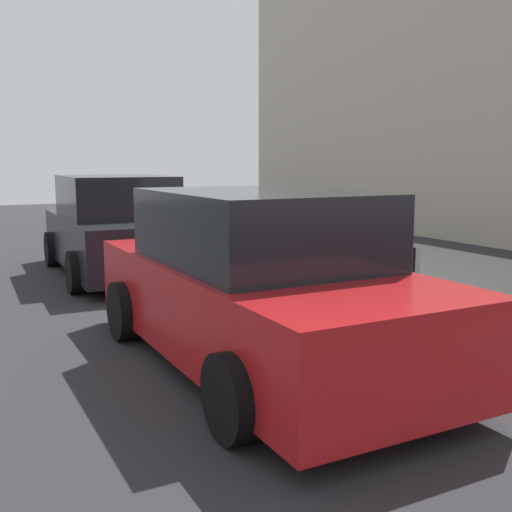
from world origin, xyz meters
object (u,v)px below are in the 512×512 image
at_px(bollard_post, 219,236).
at_px(suitcase_olive_2, 353,270).
at_px(suitcase_maroon_5, 292,257).
at_px(suitcase_silver_7, 259,251).
at_px(fire_hydrant, 238,234).
at_px(suitcase_black_1, 372,278).
at_px(suitcase_red_4, 310,257).
at_px(parked_car_red_0, 258,285).
at_px(parked_car_charcoal_1, 117,229).
at_px(suitcase_silver_0, 402,278).
at_px(suitcase_navy_3, 332,261).
at_px(suitcase_teal_6, 277,250).

bearing_deg(bollard_post, suitcase_olive_2, -177.14).
distance_m(suitcase_maroon_5, suitcase_silver_7, 1.05).
bearing_deg(suitcase_olive_2, fire_hydrant, 0.88).
distance_m(suitcase_black_1, suitcase_olive_2, 0.53).
bearing_deg(bollard_post, suitcase_red_4, -177.38).
bearing_deg(suitcase_black_1, suitcase_olive_2, -9.16).
height_order(parked_car_red_0, parked_car_charcoal_1, parked_car_charcoal_1).
xyz_separation_m(suitcase_maroon_5, parked_car_red_0, (-3.17, 2.24, 0.34)).
height_order(suitcase_silver_0, suitcase_maroon_5, suitcase_maroon_5).
bearing_deg(suitcase_silver_0, fire_hydrant, 0.39).
relative_size(suitcase_navy_3, suitcase_red_4, 1.01).
relative_size(suitcase_olive_2, parked_car_charcoal_1, 0.16).
relative_size(suitcase_silver_7, bollard_post, 1.11).
bearing_deg(suitcase_black_1, suitcase_red_4, -0.83).
height_order(suitcase_black_1, parked_car_charcoal_1, parked_car_charcoal_1).
xyz_separation_m(suitcase_black_1, bollard_post, (4.63, 0.12, 0.03)).
relative_size(suitcase_teal_6, parked_car_red_0, 0.22).
xyz_separation_m(suitcase_red_4, suitcase_teal_6, (1.01, 0.02, -0.02)).
bearing_deg(suitcase_silver_0, suitcase_maroon_5, 1.15).
distance_m(suitcase_olive_2, suitcase_silver_7, 2.56).
distance_m(suitcase_teal_6, bollard_post, 2.11).
relative_size(suitcase_olive_2, suitcase_maroon_5, 0.83).
height_order(suitcase_navy_3, bollard_post, suitcase_navy_3).
distance_m(suitcase_teal_6, parked_car_red_0, 4.30).
relative_size(suitcase_teal_6, suitcase_silver_7, 1.29).
distance_m(suitcase_silver_7, bollard_post, 1.56).
height_order(suitcase_black_1, parked_car_red_0, parked_car_red_0).
bearing_deg(parked_car_charcoal_1, suitcase_red_4, -139.42).
relative_size(suitcase_maroon_5, suitcase_silver_7, 1.11).
height_order(suitcase_navy_3, parked_car_red_0, parked_car_red_0).
bearing_deg(suitcase_red_4, suitcase_navy_3, -173.92).
distance_m(suitcase_olive_2, fire_hydrant, 3.57).
relative_size(parked_car_red_0, parked_car_charcoal_1, 1.03).
height_order(suitcase_red_4, suitcase_teal_6, suitcase_red_4).
xyz_separation_m(suitcase_maroon_5, fire_hydrant, (2.06, -0.02, 0.15)).
relative_size(suitcase_silver_0, bollard_post, 1.21).
bearing_deg(suitcase_teal_6, parked_car_red_0, 148.68).
xyz_separation_m(fire_hydrant, parked_car_charcoal_1, (0.06, 2.26, 0.20)).
height_order(suitcase_teal_6, suitcase_silver_7, suitcase_teal_6).
bearing_deg(parked_car_charcoal_1, suitcase_olive_2, -147.40).
xyz_separation_m(suitcase_olive_2, suitcase_maroon_5, (1.50, 0.07, -0.03)).
distance_m(suitcase_navy_3, bollard_post, 3.63).
xyz_separation_m(suitcase_silver_0, suitcase_teal_6, (3.04, 0.06, -0.05)).
relative_size(suitcase_navy_3, parked_car_charcoal_1, 0.24).
distance_m(suitcase_navy_3, suitcase_maroon_5, 1.02).
bearing_deg(suitcase_navy_3, suitcase_teal_6, 2.97).
height_order(suitcase_black_1, suitcase_red_4, suitcase_red_4).
relative_size(suitcase_navy_3, suitcase_teal_6, 1.06).
bearing_deg(suitcase_maroon_5, fire_hydrant, -0.55).
bearing_deg(suitcase_teal_6, suitcase_navy_3, -177.03).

